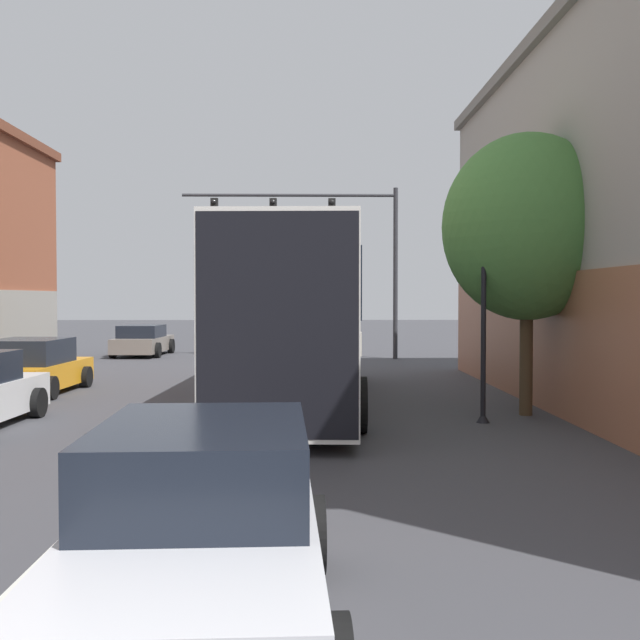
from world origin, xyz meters
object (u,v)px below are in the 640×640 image
parked_car_left_far (32,368)px  street_lamp (484,307)px  parked_car_left_mid (143,341)px  hatchback_foreground (201,537)px  street_tree_near (527,227)px  traffic_signal_gantry (325,231)px  bus (298,311)px

parked_car_left_far → street_lamp: bearing=-111.7°
parked_car_left_mid → hatchback_foreground: bearing=-165.0°
hatchback_foreground → street_tree_near: size_ratio=0.70×
parked_car_left_mid → parked_car_left_far: (-0.07, -12.29, 0.03)m
hatchback_foreground → parked_car_left_far: size_ratio=0.99×
parked_car_left_mid → street_tree_near: (11.29, -15.95, 3.21)m
traffic_signal_gantry → street_tree_near: size_ratio=1.46×
parked_car_left_mid → street_lamp: 19.77m
bus → street_lamp: (3.57, -2.63, 0.12)m
parked_car_left_far → street_lamp: street_lamp is taller
street_tree_near → bus: bearing=159.7°
parked_car_left_mid → parked_car_left_far: parked_car_left_far is taller
hatchback_foreground → parked_car_left_far: bearing=22.4°
parked_car_left_mid → parked_car_left_far: bearing=-178.5°
street_tree_near → parked_car_left_far: bearing=162.1°
bus → parked_car_left_mid: bearing=27.4°
bus → traffic_signal_gantry: bearing=-1.7°
bus → parked_car_left_far: (-6.70, 1.94, -1.45)m
parked_car_left_far → hatchback_foreground: bearing=-153.3°
street_lamp → street_tree_near: bearing=39.6°
traffic_signal_gantry → street_lamp: bearing=-79.8°
hatchback_foreground → parked_car_left_mid: bearing=11.3°
bus → hatchback_foreground: bus is taller
parked_car_left_far → parked_car_left_mid: bearing=1.9°
hatchback_foreground → street_lamp: street_lamp is taller
bus → parked_car_left_far: 7.12m
traffic_signal_gantry → street_tree_near: 14.58m
street_lamp → parked_car_left_mid: bearing=121.2°
bus → traffic_signal_gantry: (0.89, 12.31, 2.89)m
parked_car_left_mid → traffic_signal_gantry: (7.52, -1.91, 4.37)m
parked_car_left_mid → street_lamp: size_ratio=1.08×
street_lamp → bus: bearing=143.6°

